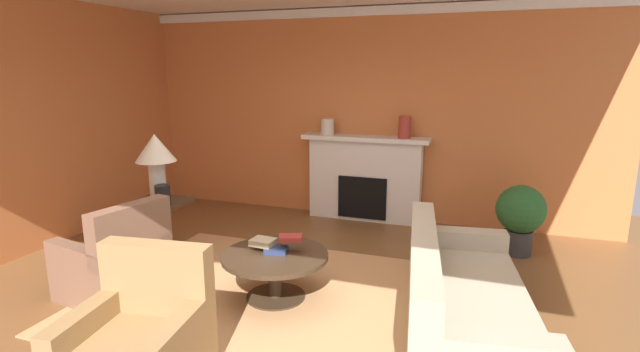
{
  "coord_description": "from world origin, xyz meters",
  "views": [
    {
      "loc": [
        1.76,
        -3.73,
        2.12
      ],
      "look_at": [
        0.09,
        1.01,
        1.0
      ],
      "focal_mm": 26.63,
      "sensor_mm": 36.0,
      "label": 1
    }
  ],
  "objects_px": {
    "vase_mantel_left": "(327,127)",
    "vase_mantel_right": "(404,127)",
    "armchair_facing_fireplace": "(139,349)",
    "coffee_table": "(275,265)",
    "side_table": "(161,227)",
    "fireplace": "(365,180)",
    "armchair_near_window": "(115,266)",
    "vase_on_side_table": "(163,195)",
    "table_lamp": "(156,155)",
    "sofa": "(460,307)",
    "potted_plant": "(520,214)"
  },
  "relations": [
    {
      "from": "vase_mantel_right",
      "to": "potted_plant",
      "type": "height_order",
      "value": "vase_mantel_right"
    },
    {
      "from": "sofa",
      "to": "vase_mantel_left",
      "type": "height_order",
      "value": "vase_mantel_left"
    },
    {
      "from": "sofa",
      "to": "side_table",
      "type": "relative_size",
      "value": 3.15
    },
    {
      "from": "armchair_near_window",
      "to": "vase_mantel_right",
      "type": "distance_m",
      "value": 3.93
    },
    {
      "from": "coffee_table",
      "to": "table_lamp",
      "type": "height_order",
      "value": "table_lamp"
    },
    {
      "from": "sofa",
      "to": "vase_mantel_right",
      "type": "distance_m",
      "value": 3.16
    },
    {
      "from": "fireplace",
      "to": "coffee_table",
      "type": "distance_m",
      "value": 2.7
    },
    {
      "from": "vase_mantel_left",
      "to": "coffee_table",
      "type": "bearing_deg",
      "value": -82.01
    },
    {
      "from": "sofa",
      "to": "side_table",
      "type": "xyz_separation_m",
      "value": [
        -3.29,
        0.61,
        0.1
      ]
    },
    {
      "from": "sofa",
      "to": "armchair_facing_fireplace",
      "type": "bearing_deg",
      "value": -146.3
    },
    {
      "from": "fireplace",
      "to": "potted_plant",
      "type": "bearing_deg",
      "value": -19.44
    },
    {
      "from": "armchair_facing_fireplace",
      "to": "side_table",
      "type": "height_order",
      "value": "armchair_facing_fireplace"
    },
    {
      "from": "vase_mantel_right",
      "to": "potted_plant",
      "type": "relative_size",
      "value": 0.36
    },
    {
      "from": "vase_mantel_left",
      "to": "vase_mantel_right",
      "type": "relative_size",
      "value": 0.76
    },
    {
      "from": "armchair_near_window",
      "to": "potted_plant",
      "type": "bearing_deg",
      "value": 33.27
    },
    {
      "from": "fireplace",
      "to": "armchair_near_window",
      "type": "distance_m",
      "value": 3.55
    },
    {
      "from": "sofa",
      "to": "vase_mantel_right",
      "type": "height_order",
      "value": "vase_mantel_right"
    },
    {
      "from": "table_lamp",
      "to": "side_table",
      "type": "bearing_deg",
      "value": 0.0
    },
    {
      "from": "side_table",
      "to": "vase_mantel_left",
      "type": "distance_m",
      "value": 2.7
    },
    {
      "from": "armchair_near_window",
      "to": "coffee_table",
      "type": "bearing_deg",
      "value": 17.2
    },
    {
      "from": "sofa",
      "to": "vase_on_side_table",
      "type": "xyz_separation_m",
      "value": [
        -3.14,
        0.49,
        0.51
      ]
    },
    {
      "from": "armchair_near_window",
      "to": "armchair_facing_fireplace",
      "type": "relative_size",
      "value": 1.0
    },
    {
      "from": "armchair_near_window",
      "to": "armchair_facing_fireplace",
      "type": "height_order",
      "value": "same"
    },
    {
      "from": "armchair_near_window",
      "to": "side_table",
      "type": "relative_size",
      "value": 1.36
    },
    {
      "from": "side_table",
      "to": "vase_mantel_left",
      "type": "xyz_separation_m",
      "value": [
        1.24,
        2.21,
        0.93
      ]
    },
    {
      "from": "coffee_table",
      "to": "side_table",
      "type": "relative_size",
      "value": 1.43
    },
    {
      "from": "sofa",
      "to": "vase_on_side_table",
      "type": "distance_m",
      "value": 3.22
    },
    {
      "from": "fireplace",
      "to": "armchair_near_window",
      "type": "height_order",
      "value": "fireplace"
    },
    {
      "from": "sofa",
      "to": "armchair_near_window",
      "type": "relative_size",
      "value": 2.32
    },
    {
      "from": "armchair_facing_fireplace",
      "to": "vase_mantel_right",
      "type": "relative_size",
      "value": 3.14
    },
    {
      "from": "vase_on_side_table",
      "to": "fireplace",
      "type": "bearing_deg",
      "value": 55.5
    },
    {
      "from": "armchair_facing_fireplace",
      "to": "vase_mantel_right",
      "type": "height_order",
      "value": "vase_mantel_right"
    },
    {
      "from": "side_table",
      "to": "vase_mantel_left",
      "type": "height_order",
      "value": "vase_mantel_left"
    },
    {
      "from": "sofa",
      "to": "armchair_facing_fireplace",
      "type": "xyz_separation_m",
      "value": [
        -1.99,
        -1.33,
        0.01
      ]
    },
    {
      "from": "table_lamp",
      "to": "potted_plant",
      "type": "distance_m",
      "value": 4.19
    },
    {
      "from": "potted_plant",
      "to": "side_table",
      "type": "bearing_deg",
      "value": -158.11
    },
    {
      "from": "table_lamp",
      "to": "vase_mantel_right",
      "type": "xyz_separation_m",
      "value": [
        2.34,
        2.21,
        0.15
      ]
    },
    {
      "from": "armchair_facing_fireplace",
      "to": "sofa",
      "type": "bearing_deg",
      "value": 33.7
    },
    {
      "from": "armchair_near_window",
      "to": "vase_mantel_right",
      "type": "bearing_deg",
      "value": 54.64
    },
    {
      "from": "table_lamp",
      "to": "vase_mantel_left",
      "type": "relative_size",
      "value": 3.24
    },
    {
      "from": "vase_mantel_left",
      "to": "vase_mantel_right",
      "type": "bearing_deg",
      "value": 0.0
    },
    {
      "from": "armchair_near_window",
      "to": "fireplace",
      "type": "bearing_deg",
      "value": 62.38
    },
    {
      "from": "armchair_near_window",
      "to": "coffee_table",
      "type": "height_order",
      "value": "armchair_near_window"
    },
    {
      "from": "side_table",
      "to": "coffee_table",
      "type": "bearing_deg",
      "value": -14.87
    },
    {
      "from": "armchair_near_window",
      "to": "armchair_facing_fireplace",
      "type": "distance_m",
      "value": 1.57
    },
    {
      "from": "coffee_table",
      "to": "armchair_facing_fireplace",
      "type": "bearing_deg",
      "value": -101.4
    },
    {
      "from": "table_lamp",
      "to": "sofa",
      "type": "bearing_deg",
      "value": -10.43
    },
    {
      "from": "fireplace",
      "to": "vase_on_side_table",
      "type": "bearing_deg",
      "value": -124.5
    },
    {
      "from": "sofa",
      "to": "armchair_near_window",
      "type": "xyz_separation_m",
      "value": [
        -3.15,
        -0.27,
        0.01
      ]
    },
    {
      "from": "armchair_near_window",
      "to": "vase_on_side_table",
      "type": "bearing_deg",
      "value": 89.51
    }
  ]
}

